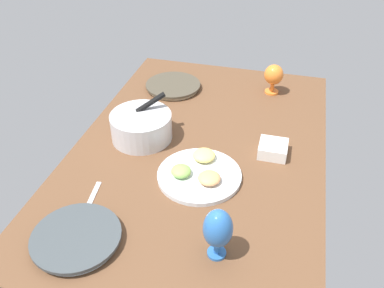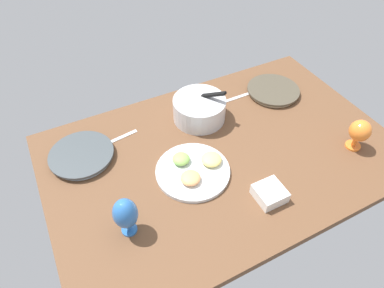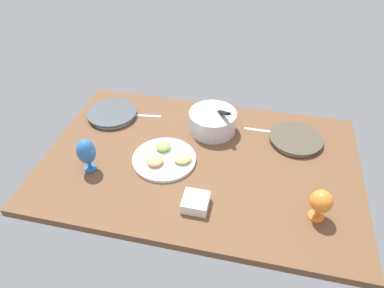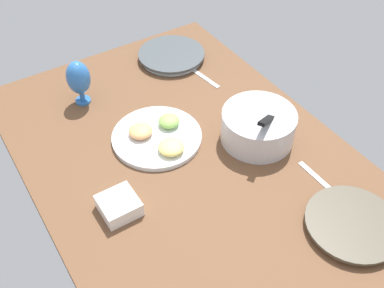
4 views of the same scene
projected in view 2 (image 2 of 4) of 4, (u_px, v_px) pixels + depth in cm
name	position (u px, v px, depth cm)	size (l,w,h in cm)	color
ground_plane	(222.00, 155.00, 157.68)	(160.00, 104.00, 4.00)	brown
dinner_plate_left	(82.00, 155.00, 152.56)	(29.09, 29.09, 3.12)	silver
dinner_plate_right	(273.00, 91.00, 186.01)	(28.58, 28.58, 2.77)	beige
mixing_bowl	(199.00, 108.00, 168.07)	(26.29, 26.29, 18.39)	silver
fruit_platter	(194.00, 169.00, 146.78)	(32.53, 32.53, 5.52)	silver
hurricane_glass_blue	(125.00, 214.00, 120.18)	(9.18, 9.18, 18.54)	#2D67B3
hurricane_glass_orange	(360.00, 132.00, 151.64)	(9.62, 9.62, 15.40)	orange
square_bowl_white	(270.00, 193.00, 136.63)	(11.51, 11.51, 5.21)	white
fork_by_left_plate	(120.00, 138.00, 162.25)	(18.00, 1.80, 0.60)	silver
fork_by_right_plate	(238.00, 97.00, 183.96)	(18.00, 1.80, 0.60)	silver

